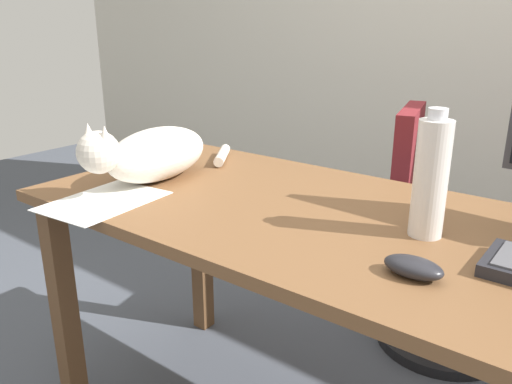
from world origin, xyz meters
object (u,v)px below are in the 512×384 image
at_px(office_chair, 437,249).
at_px(water_bottle, 431,178).
at_px(cat, 152,154).
at_px(computer_mouse, 413,267).

height_order(office_chair, water_bottle, water_bottle).
height_order(cat, water_bottle, water_bottle).
bearing_deg(water_bottle, cat, -173.43).
distance_m(office_chair, computer_mouse, 1.04).
height_order(office_chair, cat, cat).
bearing_deg(computer_mouse, office_chair, 104.06).
xyz_separation_m(cat, computer_mouse, (0.82, -0.11, -0.06)).
xyz_separation_m(computer_mouse, water_bottle, (-0.05, 0.20, 0.11)).
bearing_deg(office_chair, water_bottle, -75.99).
bearing_deg(water_bottle, computer_mouse, -75.76).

